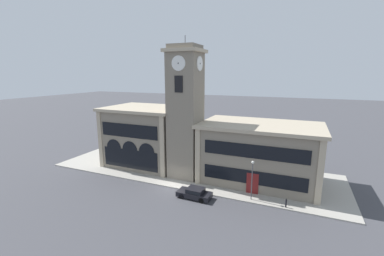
# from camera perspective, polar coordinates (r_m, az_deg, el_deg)

# --- Properties ---
(ground_plane) EXTENTS (300.00, 300.00, 0.00)m
(ground_plane) POSITION_cam_1_polar(r_m,az_deg,el_deg) (35.52, -4.52, -13.19)
(ground_plane) COLOR #424247
(sidewalk_kerb) EXTENTS (44.18, 13.78, 0.15)m
(sidewalk_kerb) POSITION_cam_1_polar(r_m,az_deg,el_deg) (41.21, -0.02, -9.39)
(sidewalk_kerb) COLOR #A39E93
(sidewalk_kerb) RESTS_ON ground_plane
(clock_tower) EXTENTS (4.89, 4.89, 20.15)m
(clock_tower) POSITION_cam_1_polar(r_m,az_deg,el_deg) (36.69, -1.45, 3.25)
(clock_tower) COLOR gray
(clock_tower) RESTS_ON ground_plane
(town_hall_left_wing) EXTENTS (12.78, 10.00, 9.73)m
(town_hall_left_wing) POSITION_cam_1_polar(r_m,az_deg,el_deg) (43.80, -10.11, -1.68)
(town_hall_left_wing) COLOR gray
(town_hall_left_wing) RESTS_ON ground_plane
(town_hall_right_wing) EXTENTS (16.40, 10.00, 8.35)m
(town_hall_right_wing) POSITION_cam_1_polar(r_m,az_deg,el_deg) (37.45, 14.74, -5.34)
(town_hall_right_wing) COLOR gray
(town_hall_right_wing) RESTS_ON ground_plane
(parked_car_near) EXTENTS (4.26, 1.99, 1.32)m
(parked_car_near) POSITION_cam_1_polar(r_m,az_deg,el_deg) (32.63, 0.61, -14.19)
(parked_car_near) COLOR black
(parked_car_near) RESTS_ON ground_plane
(street_lamp) EXTENTS (0.36, 0.36, 4.89)m
(street_lamp) POSITION_cam_1_polar(r_m,az_deg,el_deg) (31.75, 13.24, -9.88)
(street_lamp) COLOR #4C4C51
(street_lamp) RESTS_ON sidewalk_kerb
(bollard) EXTENTS (0.18, 0.18, 1.06)m
(bollard) POSITION_cam_1_polar(r_m,az_deg,el_deg) (32.20, 20.15, -15.40)
(bollard) COLOR black
(bollard) RESTS_ON sidewalk_kerb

